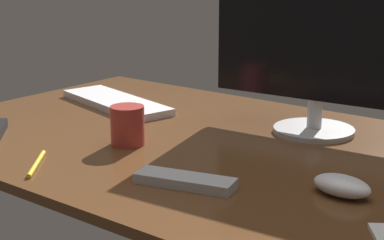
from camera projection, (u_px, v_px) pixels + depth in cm
name	position (u px, v px, depth cm)	size (l,w,h in cm)	color
desk	(215.00, 149.00, 135.10)	(140.00, 84.00, 2.00)	brown
monitor	(319.00, 38.00, 137.73)	(49.83, 18.51, 39.89)	#B8B8B8
keyboard	(116.00, 102.00, 168.22)	(37.39, 12.29, 1.89)	white
computer_mouse	(342.00, 186.00, 106.20)	(10.43, 6.30, 3.52)	silver
tv_remote	(185.00, 181.00, 110.93)	(18.17, 5.44, 1.82)	#B7B7BC
coffee_mug	(128.00, 125.00, 133.71)	(7.32, 7.32, 8.51)	#B23833
pen	(36.00, 164.00, 121.19)	(0.91, 0.91, 14.22)	yellow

